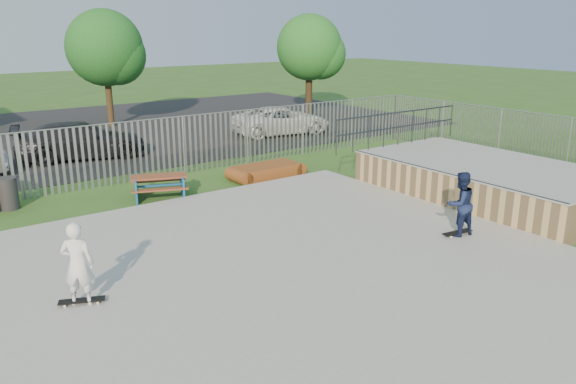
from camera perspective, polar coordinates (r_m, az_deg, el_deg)
ground at (r=10.86m, az=-6.48°, el=-10.64°), size 120.00×120.00×0.00m
concrete_slab at (r=10.83m, az=-6.49°, el=-10.29°), size 15.00×12.00×0.15m
quarter_pipe at (r=17.63m, az=19.40°, el=1.15°), size 5.50×7.05×2.19m
fence at (r=14.77m, az=-12.11°, el=0.66°), size 26.04×16.02×2.00m
picnic_table at (r=17.19m, az=-12.92°, el=0.57°), size 1.98×1.82×0.68m
funbox at (r=19.01m, az=-2.22°, el=2.11°), size 2.22×1.13×0.44m
trash_bin_grey at (r=17.51m, az=-26.58°, el=-0.14°), size 0.54×0.54×0.90m
parking_lot at (r=28.30m, az=-26.09°, el=4.78°), size 40.00×18.00×0.02m
car_dark at (r=23.09m, az=-20.27°, el=4.95°), size 5.15×2.97×1.41m
car_white at (r=26.71m, az=-0.69°, el=7.28°), size 4.94×2.90×1.29m
tree_mid at (r=30.03m, az=-18.12°, el=13.73°), size 3.76×3.76×5.80m
tree_right at (r=32.42m, az=2.18°, el=14.44°), size 3.66×3.66×5.64m
skateboard_a at (r=14.03m, az=16.83°, el=-4.03°), size 0.82×0.31×0.08m
skateboard_b at (r=10.90m, az=-20.21°, el=-10.42°), size 0.81×0.49×0.08m
skater_navy at (r=13.80m, az=17.08°, el=-1.16°), size 0.83×0.68×1.55m
skater_white at (r=10.60m, az=-20.60°, el=-6.85°), size 0.68×0.62×1.55m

